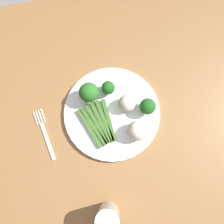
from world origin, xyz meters
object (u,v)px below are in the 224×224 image
object	(u,v)px
broccoli_back_right	(108,88)
dining_table	(119,122)
asparagus_bundle	(99,124)
broccoli_outer_edge	(89,93)
broccoli_front_left	(148,108)
plate	(112,113)
water_glass	(108,217)
cauliflower_edge	(138,130)
fork	(45,134)
cauliflower_left	(127,103)

from	to	relation	value
broccoli_back_right	dining_table	bearing A→B (deg)	-75.92
asparagus_bundle	broccoli_outer_edge	distance (m)	0.10
asparagus_bundle	broccoli_front_left	bearing A→B (deg)	-101.53
plate	water_glass	size ratio (longest dim) A/B	2.87
plate	water_glass	world-z (taller)	water_glass
plate	cauliflower_edge	xyz separation A→B (m)	(0.06, -0.08, 0.04)
water_glass	dining_table	bearing A→B (deg)	69.89
fork	water_glass	xyz separation A→B (m)	(0.14, -0.26, 0.05)
dining_table	plate	xyz separation A→B (m)	(-0.02, 0.01, 0.11)
dining_table	fork	distance (m)	0.26
asparagus_bundle	cauliflower_left	distance (m)	0.10
water_glass	broccoli_outer_edge	bearing A→B (deg)	87.00
asparagus_bundle	broccoli_outer_edge	world-z (taller)	broccoli_outer_edge
broccoli_back_right	broccoli_front_left	bearing A→B (deg)	-40.82
fork	dining_table	bearing A→B (deg)	-98.59
broccoli_outer_edge	fork	xyz separation A→B (m)	(-0.16, -0.08, -0.05)
broccoli_back_right	cauliflower_left	world-z (taller)	cauliflower_left
dining_table	broccoli_back_right	world-z (taller)	broccoli_back_right
broccoli_front_left	fork	xyz separation A→B (m)	(-0.32, -0.00, -0.05)
plate	broccoli_front_left	world-z (taller)	broccoli_front_left
broccoli_front_left	plate	bearing A→B (deg)	171.00
asparagus_bundle	fork	distance (m)	0.17
water_glass	fork	bearing A→B (deg)	118.31
broccoli_front_left	water_glass	xyz separation A→B (m)	(-0.18, -0.26, 0.00)
broccoli_outer_edge	water_glass	distance (m)	0.34
broccoli_back_right	cauliflower_edge	size ratio (longest dim) A/B	0.84
fork	broccoli_back_right	bearing A→B (deg)	-77.81
plate	broccoli_back_right	size ratio (longest dim) A/B	5.92
broccoli_back_right	water_glass	size ratio (longest dim) A/B	0.49
asparagus_bundle	water_glass	world-z (taller)	water_glass
cauliflower_edge	broccoli_front_left	bearing A→B (deg)	52.73
fork	cauliflower_edge	bearing A→B (deg)	-111.64
cauliflower_edge	cauliflower_left	bearing A→B (deg)	97.04
cauliflower_left	fork	xyz separation A→B (m)	(-0.26, -0.03, -0.04)
cauliflower_left	fork	world-z (taller)	cauliflower_left
asparagus_bundle	broccoli_front_left	distance (m)	0.15
broccoli_outer_edge	plate	bearing A→B (deg)	-48.96
fork	water_glass	world-z (taller)	water_glass
fork	water_glass	size ratio (longest dim) A/B	1.60
dining_table	broccoli_front_left	world-z (taller)	broccoli_front_left
asparagus_bundle	plate	bearing A→B (deg)	-75.37
broccoli_front_left	asparagus_bundle	bearing A→B (deg)	-176.09
asparagus_bundle	dining_table	bearing A→B (deg)	-94.10
cauliflower_edge	fork	world-z (taller)	cauliflower_edge
broccoli_outer_edge	cauliflower_edge	distance (m)	0.18
broccoli_back_right	water_glass	xyz separation A→B (m)	(-0.08, -0.35, 0.01)
broccoli_front_left	cauliflower_left	world-z (taller)	broccoli_front_left
broccoli_front_left	water_glass	bearing A→B (deg)	-123.98
broccoli_back_right	cauliflower_left	size ratio (longest dim) A/B	0.97
cauliflower_edge	water_glass	xyz separation A→B (m)	(-0.13, -0.21, 0.01)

